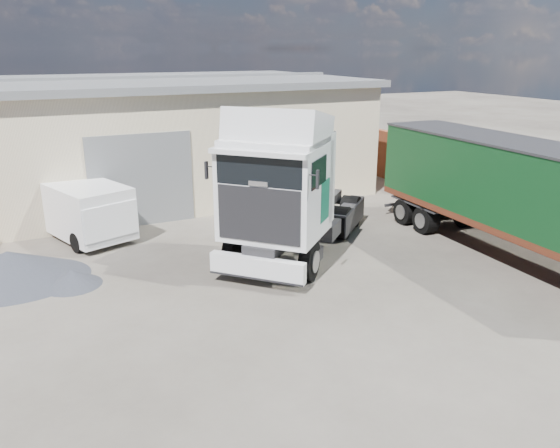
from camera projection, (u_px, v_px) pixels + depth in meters
name	position (u px, v px, depth m)	size (l,w,h in m)	color
ground	(310.00, 323.00, 13.86)	(120.00, 120.00, 0.00)	black
warehouse	(22.00, 142.00, 24.32)	(30.60, 12.60, 5.42)	beige
brick_boundary_wall	(480.00, 181.00, 23.34)	(0.35, 26.00, 2.50)	brown
tractor_unit	(287.00, 196.00, 17.45)	(7.35, 7.21, 5.09)	black
box_trailer	(517.00, 189.00, 17.54)	(2.86, 11.65, 3.85)	#2D2D30
panel_van	(80.00, 209.00, 19.98)	(3.59, 5.39, 2.05)	black
gravel_heap	(6.00, 267.00, 16.22)	(5.34, 4.94, 0.95)	black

